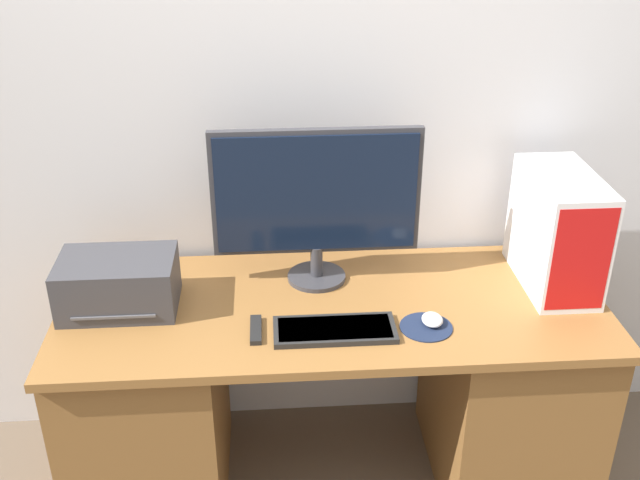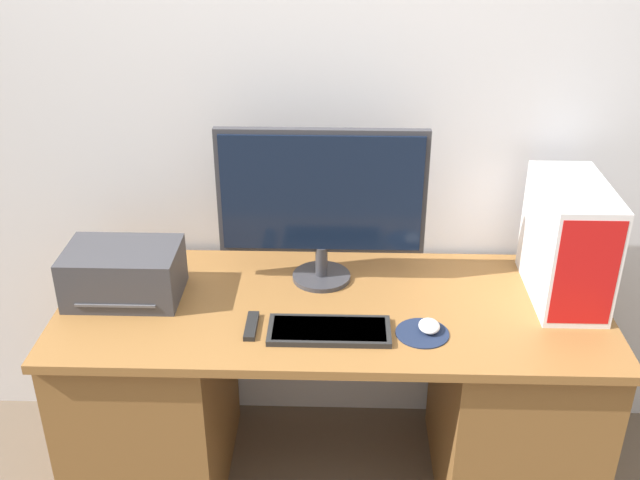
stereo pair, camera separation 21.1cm
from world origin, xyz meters
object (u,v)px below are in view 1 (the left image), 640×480
object	(u,v)px
printer	(118,284)
remote_control	(256,330)
keyboard	(335,330)
monitor	(316,198)
mouse	(432,320)
computer_tower	(558,231)

from	to	relation	value
printer	remote_control	world-z (taller)	printer
keyboard	remote_control	world-z (taller)	keyboard
monitor	remote_control	xyz separation A→B (m)	(-0.21, -0.31, -0.29)
monitor	remote_control	size ratio (longest dim) A/B	4.75
mouse	computer_tower	xyz separation A→B (m)	(0.45, 0.23, 0.18)
keyboard	mouse	distance (m)	0.31
monitor	remote_control	distance (m)	0.48
mouse	printer	bearing A→B (deg)	169.78
monitor	mouse	xyz separation A→B (m)	(0.34, -0.31, -0.28)
monitor	computer_tower	xyz separation A→B (m)	(0.79, -0.08, -0.11)
printer	computer_tower	bearing A→B (deg)	2.18
mouse	remote_control	world-z (taller)	mouse
monitor	computer_tower	size ratio (longest dim) A/B	1.64
keyboard	mouse	bearing A→B (deg)	3.82
monitor	keyboard	size ratio (longest dim) A/B	1.83
keyboard	remote_control	size ratio (longest dim) A/B	2.59
keyboard	mouse	xyz separation A→B (m)	(0.30, 0.02, 0.01)
monitor	printer	world-z (taller)	monitor
remote_control	computer_tower	bearing A→B (deg)	13.03
mouse	remote_control	bearing A→B (deg)	-179.96
mouse	remote_control	xyz separation A→B (m)	(-0.54, -0.00, -0.01)
printer	remote_control	distance (m)	0.47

